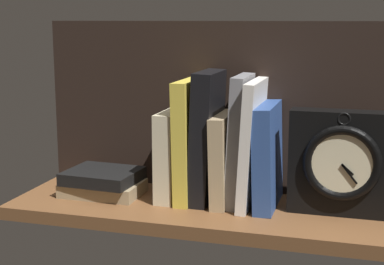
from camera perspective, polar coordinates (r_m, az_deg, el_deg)
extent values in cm
cube|color=brown|center=(113.44, 1.94, -7.73)|extent=(77.93, 24.89, 2.50)
cube|color=black|center=(120.25, 3.41, 2.49)|extent=(77.93, 1.20, 34.81)
cube|color=beige|center=(116.13, -1.95, -2.16)|extent=(3.67, 13.10, 17.50)
cube|color=gold|center=(114.42, -0.28, -0.76)|extent=(3.33, 14.05, 23.73)
cube|color=black|center=(113.29, 1.46, -0.43)|extent=(4.68, 12.98, 25.56)
cube|color=tan|center=(113.33, 3.19, -2.54)|extent=(3.33, 14.47, 17.40)
cube|color=gray|center=(111.90, 4.65, -0.76)|extent=(3.43, 12.35, 24.93)
cube|color=silver|center=(111.54, 5.89, -1.06)|extent=(3.12, 16.01, 24.03)
cube|color=#2D4C8E|center=(111.54, 7.39, -2.26)|extent=(4.19, 15.51, 19.64)
cube|color=black|center=(109.55, 14.45, -2.88)|extent=(19.09, 4.94, 19.09)
torus|color=black|center=(106.62, 14.41, -2.95)|extent=(13.78, 1.69, 13.78)
cylinder|color=beige|center=(106.62, 14.41, -2.95)|extent=(11.12, 0.60, 11.12)
cube|color=black|center=(106.33, 14.93, -3.51)|extent=(2.25, 0.30, 2.01)
cube|color=black|center=(106.52, 15.10, -3.93)|extent=(2.99, 0.30, 3.56)
torus|color=black|center=(105.43, 14.62, 1.27)|extent=(2.44, 0.44, 2.44)
cube|color=#9E8966|center=(120.77, -8.67, -5.39)|extent=(15.61, 10.51, 2.70)
cube|color=black|center=(119.99, -8.70, -4.22)|extent=(14.77, 12.83, 2.46)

